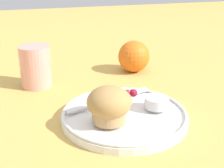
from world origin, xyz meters
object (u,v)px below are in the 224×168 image
at_px(muffin, 109,105).
at_px(orange_fruit, 134,56).
at_px(butter_knife, 112,99).
at_px(juice_glass, 36,66).

distance_m(muffin, orange_fruit, 0.33).
bearing_deg(orange_fruit, butter_knife, -121.05).
bearing_deg(muffin, butter_knife, 70.94).
relative_size(muffin, butter_knife, 0.41).
height_order(orange_fruit, juice_glass, juice_glass).
bearing_deg(muffin, juice_glass, 113.29).
bearing_deg(juice_glass, muffin, -66.71).
bearing_deg(butter_knife, juice_glass, 110.32).
relative_size(muffin, juice_glass, 0.79).
bearing_deg(juice_glass, butter_knife, -51.14).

